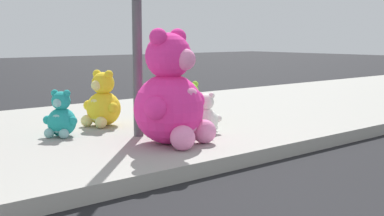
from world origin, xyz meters
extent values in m
cube|color=#9E9B93|center=(0.00, 5.20, 0.07)|extent=(28.00, 4.40, 0.15)
sphere|color=#F22D93|center=(1.02, 3.85, 0.52)|extent=(0.75, 0.75, 0.75)
ellipsoid|color=pink|center=(1.10, 3.59, 0.52)|extent=(0.44, 0.28, 0.49)
sphere|color=#F22D93|center=(1.02, 3.85, 1.08)|extent=(0.49, 0.49, 0.49)
sphere|color=pink|center=(1.08, 3.65, 1.05)|extent=(0.22, 0.22, 0.22)
sphere|color=#F22D93|center=(1.19, 3.90, 1.28)|extent=(0.19, 0.19, 0.19)
sphere|color=#F22D93|center=(1.39, 3.86, 0.58)|extent=(0.23, 0.23, 0.23)
sphere|color=pink|center=(1.31, 3.61, 0.28)|extent=(0.26, 0.26, 0.26)
sphere|color=#F22D93|center=(0.86, 3.80, 1.28)|extent=(0.19, 0.19, 0.19)
sphere|color=#F22D93|center=(0.71, 3.66, 0.58)|extent=(0.23, 0.23, 0.23)
sphere|color=pink|center=(0.92, 3.49, 0.28)|extent=(0.26, 0.26, 0.26)
sphere|color=teal|center=(0.32, 4.95, 0.31)|extent=(0.33, 0.33, 0.33)
ellipsoid|color=#7BBFBC|center=(0.22, 4.88, 0.31)|extent=(0.17, 0.19, 0.21)
sphere|color=teal|center=(0.32, 4.95, 0.56)|extent=(0.22, 0.22, 0.22)
sphere|color=#7BBFBC|center=(0.24, 4.90, 0.55)|extent=(0.10, 0.10, 0.10)
sphere|color=teal|center=(0.36, 4.89, 0.65)|extent=(0.08, 0.08, 0.08)
sphere|color=teal|center=(0.38, 4.80, 0.34)|extent=(0.10, 0.10, 0.10)
sphere|color=#7BBFBC|center=(0.26, 4.79, 0.21)|extent=(0.11, 0.11, 0.11)
sphere|color=teal|center=(0.27, 5.01, 0.65)|extent=(0.08, 0.08, 0.08)
sphere|color=teal|center=(0.19, 5.05, 0.34)|extent=(0.10, 0.10, 0.10)
sphere|color=#7BBFBC|center=(0.15, 4.94, 0.21)|extent=(0.11, 0.11, 0.11)
sphere|color=olive|center=(1.50, 4.68, 0.33)|extent=(0.37, 0.37, 0.37)
ellipsoid|color=tan|center=(1.43, 4.79, 0.33)|extent=(0.22, 0.18, 0.24)
sphere|color=olive|center=(1.50, 4.68, 0.61)|extent=(0.24, 0.24, 0.24)
sphere|color=tan|center=(1.45, 4.77, 0.60)|extent=(0.11, 0.11, 0.11)
sphere|color=olive|center=(1.43, 4.64, 0.71)|extent=(0.09, 0.09, 0.09)
sphere|color=olive|center=(1.33, 4.63, 0.36)|extent=(0.12, 0.12, 0.12)
sphere|color=tan|center=(1.34, 4.76, 0.21)|extent=(0.13, 0.13, 0.13)
sphere|color=olive|center=(1.58, 4.73, 0.71)|extent=(0.09, 0.09, 0.09)
sphere|color=olive|center=(1.63, 4.81, 0.36)|extent=(0.12, 0.12, 0.12)
sphere|color=tan|center=(1.51, 4.87, 0.21)|extent=(0.13, 0.13, 0.13)
sphere|color=#8CD133|center=(2.03, 4.71, 0.32)|extent=(0.34, 0.34, 0.34)
ellipsoid|color=#B8DE87|center=(2.04, 4.83, 0.32)|extent=(0.19, 0.09, 0.22)
sphere|color=#8CD133|center=(2.03, 4.71, 0.57)|extent=(0.22, 0.22, 0.22)
sphere|color=#B8DE87|center=(2.04, 4.80, 0.56)|extent=(0.10, 0.10, 0.10)
sphere|color=#8CD133|center=(1.96, 4.71, 0.66)|extent=(0.08, 0.08, 0.08)
sphere|color=#8CD133|center=(1.88, 4.76, 0.34)|extent=(0.11, 0.11, 0.11)
sphere|color=#B8DE87|center=(1.95, 4.86, 0.21)|extent=(0.12, 0.12, 0.12)
sphere|color=#8CD133|center=(2.11, 4.70, 0.66)|extent=(0.08, 0.08, 0.08)
sphere|color=#8CD133|center=(2.20, 4.74, 0.34)|extent=(0.11, 0.11, 0.11)
sphere|color=#B8DE87|center=(2.14, 4.84, 0.21)|extent=(0.12, 0.12, 0.12)
sphere|color=yellow|center=(1.04, 5.26, 0.37)|extent=(0.44, 0.44, 0.44)
ellipsoid|color=#F0DB80|center=(0.89, 5.21, 0.37)|extent=(0.16, 0.26, 0.28)
sphere|color=yellow|center=(1.04, 5.26, 0.70)|extent=(0.29, 0.29, 0.29)
sphere|color=#F0DB80|center=(0.92, 5.22, 0.68)|extent=(0.13, 0.13, 0.13)
sphere|color=yellow|center=(1.07, 5.16, 0.81)|extent=(0.11, 0.11, 0.11)
sphere|color=yellow|center=(1.05, 5.04, 0.40)|extent=(0.14, 0.14, 0.14)
sphere|color=#F0DB80|center=(0.90, 5.09, 0.23)|extent=(0.15, 0.15, 0.15)
sphere|color=yellow|center=(1.01, 5.35, 0.81)|extent=(0.11, 0.11, 0.11)
sphere|color=yellow|center=(0.93, 5.44, 0.40)|extent=(0.14, 0.14, 0.14)
sphere|color=#F0DB80|center=(0.83, 5.32, 0.23)|extent=(0.15, 0.15, 0.15)
sphere|color=white|center=(1.71, 4.03, 0.30)|extent=(0.30, 0.30, 0.30)
ellipsoid|color=white|center=(1.79, 4.10, 0.30)|extent=(0.16, 0.17, 0.19)
sphere|color=white|center=(1.71, 4.03, 0.52)|extent=(0.20, 0.20, 0.20)
sphere|color=white|center=(1.77, 4.09, 0.51)|extent=(0.09, 0.09, 0.09)
sphere|color=white|center=(1.66, 4.09, 0.60)|extent=(0.07, 0.07, 0.07)
sphere|color=white|center=(1.64, 4.16, 0.32)|extent=(0.09, 0.09, 0.09)
sphere|color=white|center=(1.75, 4.18, 0.20)|extent=(0.10, 0.10, 0.10)
sphere|color=white|center=(1.75, 3.98, 0.60)|extent=(0.07, 0.07, 0.07)
sphere|color=white|center=(1.83, 3.95, 0.32)|extent=(0.09, 0.09, 0.09)
sphere|color=white|center=(1.86, 4.06, 0.20)|extent=(0.10, 0.10, 0.10)
camera|label=1|loc=(-2.19, -0.38, 1.29)|focal=47.14mm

